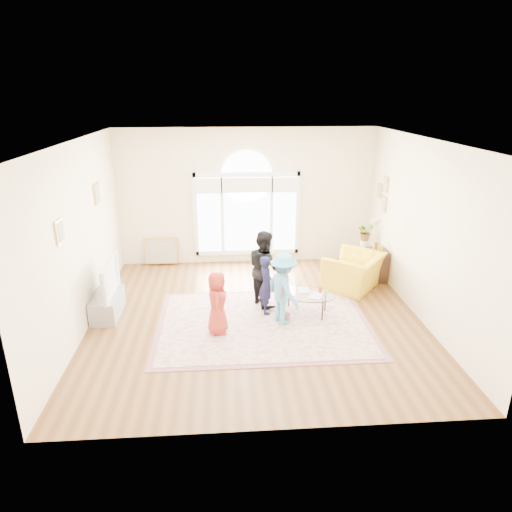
{
  "coord_description": "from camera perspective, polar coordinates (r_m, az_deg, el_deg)",
  "views": [
    {
      "loc": [
        -0.56,
        -7.55,
        3.95
      ],
      "look_at": [
        0.02,
        0.3,
        1.1
      ],
      "focal_mm": 32.0,
      "sensor_mm": 36.0,
      "label": 1
    }
  ],
  "objects": [
    {
      "name": "leaning_picture",
      "position": [
        11.27,
        -11.65,
        -1.05
      ],
      "size": [
        0.8,
        0.14,
        0.62
      ],
      "primitive_type": "cube",
      "rotation": [
        -0.14,
        0.0,
        0.0
      ],
      "color": "tan",
      "rests_on": "ground"
    },
    {
      "name": "tv_console",
      "position": [
        8.96,
        -18.04,
        -5.82
      ],
      "size": [
        0.45,
        1.0,
        0.42
      ],
      "primitive_type": "cube",
      "color": "gray",
      "rests_on": "ground"
    },
    {
      "name": "child_navy",
      "position": [
        8.46,
        1.3,
        -3.6
      ],
      "size": [
        0.28,
        0.42,
        1.12
      ],
      "primitive_type": "imported",
      "rotation": [
        0.0,
        0.0,
        1.6
      ],
      "color": "#151634",
      "rests_on": "area_rug"
    },
    {
      "name": "child_pink",
      "position": [
        8.2,
        3.32,
        -4.01
      ],
      "size": [
        0.42,
        0.76,
        1.22
      ],
      "primitive_type": "imported",
      "rotation": [
        0.0,
        0.0,
        1.4
      ],
      "color": "#EFA7B9",
      "rests_on": "area_rug"
    },
    {
      "name": "room_shell",
      "position": [
        10.66,
        -1.06,
        6.99
      ],
      "size": [
        6.0,
        6.0,
        6.0
      ],
      "color": "#FCEBC6",
      "rests_on": "ground"
    },
    {
      "name": "potted_plant",
      "position": [
        10.81,
        13.53,
        3.0
      ],
      "size": [
        0.47,
        0.45,
        0.42
      ],
      "primitive_type": "imported",
      "rotation": [
        0.0,
        0.0,
        0.4
      ],
      "color": "#33722D",
      "rests_on": "plant_pedestal"
    },
    {
      "name": "child_black",
      "position": [
        8.74,
        1.04,
        -1.52
      ],
      "size": [
        0.79,
        0.88,
        1.48
      ],
      "primitive_type": "imported",
      "rotation": [
        0.0,
        0.0,
        1.94
      ],
      "color": "black",
      "rests_on": "area_rug"
    },
    {
      "name": "armchair",
      "position": [
        9.81,
        12.1,
        -1.94
      ],
      "size": [
        1.51,
        1.53,
        0.75
      ],
      "primitive_type": "imported",
      "rotation": [
        0.0,
        0.0,
        4.04
      ],
      "color": "yellow",
      "rests_on": "ground"
    },
    {
      "name": "coffee_table",
      "position": [
        8.54,
        6.2,
        -4.79
      ],
      "size": [
        1.29,
        1.04,
        0.54
      ],
      "rotation": [
        0.0,
        0.0,
        -0.34
      ],
      "color": "silver",
      "rests_on": "ground"
    },
    {
      "name": "plant_pedestal",
      "position": [
        10.98,
        13.3,
        0.21
      ],
      "size": [
        0.2,
        0.2,
        0.7
      ],
      "primitive_type": "cylinder",
      "color": "white",
      "rests_on": "ground"
    },
    {
      "name": "television",
      "position": [
        8.75,
        -18.36,
        -2.68
      ],
      "size": [
        0.17,
        1.11,
        0.64
      ],
      "color": "black",
      "rests_on": "tv_console"
    },
    {
      "name": "side_cabinet",
      "position": [
        10.38,
        14.84,
        -1.09
      ],
      "size": [
        0.4,
        0.5,
        0.7
      ],
      "primitive_type": "cube",
      "color": "black",
      "rests_on": "ground"
    },
    {
      "name": "ground",
      "position": [
        8.54,
        0.02,
        -7.67
      ],
      "size": [
        6.0,
        6.0,
        0.0
      ],
      "primitive_type": "plane",
      "color": "#573519",
      "rests_on": "ground"
    },
    {
      "name": "child_blue",
      "position": [
        8.06,
        3.45,
        -4.09
      ],
      "size": [
        0.8,
        0.97,
        1.31
      ],
      "primitive_type": "imported",
      "rotation": [
        0.0,
        0.0,
        2.0
      ],
      "color": "#50A2C9",
      "rests_on": "area_rug"
    },
    {
      "name": "child_red",
      "position": [
        7.79,
        -4.86,
        -5.84
      ],
      "size": [
        0.37,
        0.55,
        1.11
      ],
      "primitive_type": "imported",
      "rotation": [
        0.0,
        0.0,
        1.54
      ],
      "color": "#9F2F23",
      "rests_on": "area_rug"
    },
    {
      "name": "area_rug",
      "position": [
        8.31,
        0.93,
        -8.4
      ],
      "size": [
        3.6,
        2.6,
        0.02
      ],
      "primitive_type": "cube",
      "color": "beige",
      "rests_on": "ground"
    },
    {
      "name": "floor_lamp",
      "position": [
        9.65,
        14.71,
        3.19
      ],
      "size": [
        0.26,
        0.26,
        1.51
      ],
      "color": "black",
      "rests_on": "ground"
    },
    {
      "name": "rug_border",
      "position": [
        8.31,
        0.93,
        -8.43
      ],
      "size": [
        3.8,
        2.8,
        0.01
      ],
      "primitive_type": "cube",
      "color": "#8C595D",
      "rests_on": "ground"
    }
  ]
}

